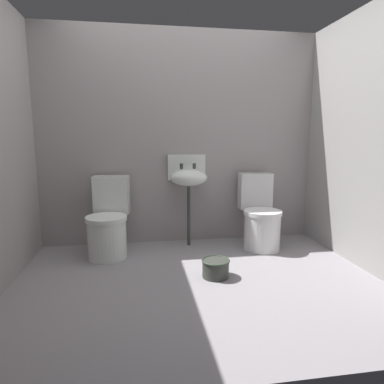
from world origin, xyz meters
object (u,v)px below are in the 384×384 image
at_px(toilet_left, 108,224).
at_px(bucket, 216,268).
at_px(toilet_right, 260,218).
at_px(sink, 188,177).

xyz_separation_m(toilet_left, bucket, (0.94, -0.71, -0.24)).
bearing_deg(bucket, toilet_left, 143.06).
relative_size(toilet_left, bucket, 3.21).
bearing_deg(toilet_right, sink, -10.91).
height_order(toilet_right, sink, sink).
xyz_separation_m(toilet_left, toilet_right, (1.60, -0.00, 0.00)).
distance_m(toilet_left, bucket, 1.20).
relative_size(toilet_left, sink, 0.79).
relative_size(toilet_right, bucket, 3.21).
bearing_deg(bucket, toilet_right, 47.41).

